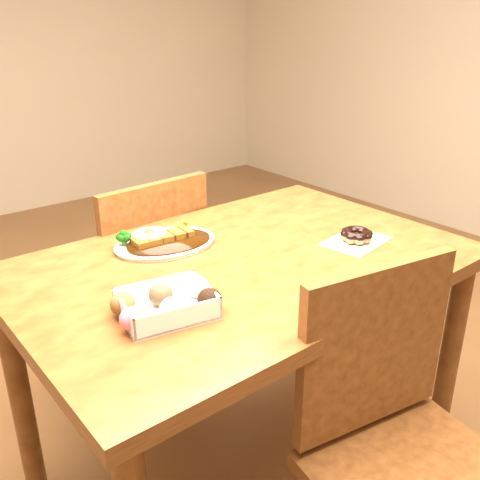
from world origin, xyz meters
TOP-DOWN VIEW (x-y plane):
  - ground at (0.00, 0.00)m, footprint 6.00×6.00m
  - table at (0.00, 0.00)m, footprint 1.20×0.80m
  - chair_far at (-0.04, 0.53)m, footprint 0.45×0.45m
  - chair_near at (0.01, -0.54)m, footprint 0.49×0.49m
  - katsu_curry_plate at (-0.12, 0.21)m, footprint 0.31×0.24m
  - donut_box at (-0.32, -0.12)m, footprint 0.24×0.19m
  - pon_de_ring at (0.33, -0.11)m, footprint 0.21×0.16m

SIDE VIEW (x-z plane):
  - ground at x=0.00m, z-range 0.00..0.00m
  - chair_far at x=-0.04m, z-range 0.04..0.91m
  - chair_near at x=0.01m, z-range 0.04..0.91m
  - table at x=0.00m, z-range 0.28..1.03m
  - katsu_curry_plate at x=-0.12m, z-range 0.74..0.79m
  - pon_de_ring at x=0.33m, z-range 0.75..0.79m
  - donut_box at x=-0.32m, z-range 0.75..0.81m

